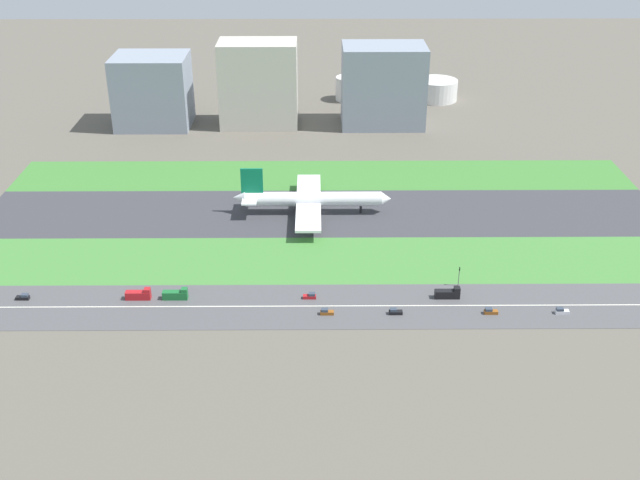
{
  "coord_description": "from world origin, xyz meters",
  "views": [
    {
      "loc": [
        -3.47,
        -292.16,
        136.71
      ],
      "look_at": [
        -1.64,
        -36.5,
        6.0
      ],
      "focal_mm": 43.66,
      "sensor_mm": 36.0,
      "label": 1
    }
  ],
  "objects_px": {
    "airliner": "(309,199)",
    "car_1": "(395,312)",
    "terminal_building": "(153,91)",
    "office_tower": "(383,86)",
    "truck_2": "(139,295)",
    "fuel_tank_east": "(436,90)",
    "car_5": "(310,296)",
    "truck_1": "(448,294)",
    "hangar_building": "(259,84)",
    "car_0": "(23,297)",
    "truck_0": "(176,295)",
    "car_2": "(490,311)",
    "fuel_tank_west": "(349,89)",
    "fuel_tank_centre": "(395,87)",
    "car_3": "(326,312)",
    "traffic_light": "(459,275)",
    "car_4": "(561,311)"
  },
  "relations": [
    {
      "from": "truck_0",
      "to": "truck_2",
      "type": "relative_size",
      "value": 1.0
    },
    {
      "from": "car_2",
      "to": "fuel_tank_centre",
      "type": "bearing_deg",
      "value": -87.83
    },
    {
      "from": "car_5",
      "to": "fuel_tank_east",
      "type": "relative_size",
      "value": 0.18
    },
    {
      "from": "airliner",
      "to": "car_0",
      "type": "xyz_separation_m",
      "value": [
        -95.8,
        -68.0,
        -5.31
      ]
    },
    {
      "from": "car_5",
      "to": "office_tower",
      "type": "xyz_separation_m",
      "value": [
        38.38,
        182.0,
        20.52
      ]
    },
    {
      "from": "car_2",
      "to": "terminal_building",
      "type": "relative_size",
      "value": 0.11
    },
    {
      "from": "car_5",
      "to": "truck_2",
      "type": "height_order",
      "value": "truck_2"
    },
    {
      "from": "car_0",
      "to": "truck_1",
      "type": "distance_m",
      "value": 142.82
    },
    {
      "from": "truck_0",
      "to": "fuel_tank_west",
      "type": "bearing_deg",
      "value": 73.47
    },
    {
      "from": "car_0",
      "to": "fuel_tank_west",
      "type": "bearing_deg",
      "value": 62.4
    },
    {
      "from": "car_0",
      "to": "traffic_light",
      "type": "bearing_deg",
      "value": 3.1
    },
    {
      "from": "truck_1",
      "to": "fuel_tank_centre",
      "type": "xyz_separation_m",
      "value": [
        3.33,
        227.0,
        5.95
      ]
    },
    {
      "from": "car_3",
      "to": "truck_1",
      "type": "height_order",
      "value": "truck_1"
    },
    {
      "from": "car_2",
      "to": "fuel_tank_centre",
      "type": "distance_m",
      "value": 237.26
    },
    {
      "from": "car_5",
      "to": "fuel_tank_centre",
      "type": "xyz_separation_m",
      "value": [
        49.74,
        227.0,
        6.7
      ]
    },
    {
      "from": "car_0",
      "to": "car_3",
      "type": "bearing_deg",
      "value": -5.61
    },
    {
      "from": "car_0",
      "to": "fuel_tank_centre",
      "type": "xyz_separation_m",
      "value": [
        146.14,
        227.0,
        6.7
      ]
    },
    {
      "from": "airliner",
      "to": "car_2",
      "type": "relative_size",
      "value": 14.77
    },
    {
      "from": "hangar_building",
      "to": "airliner",
      "type": "bearing_deg",
      "value": -76.43
    },
    {
      "from": "car_3",
      "to": "truck_1",
      "type": "bearing_deg",
      "value": -166.32
    },
    {
      "from": "terminal_building",
      "to": "fuel_tank_east",
      "type": "xyz_separation_m",
      "value": [
        158.99,
        45.0,
        -12.82
      ]
    },
    {
      "from": "truck_2",
      "to": "fuel_tank_east",
      "type": "xyz_separation_m",
      "value": [
        131.65,
        227.0,
        4.39
      ]
    },
    {
      "from": "hangar_building",
      "to": "fuel_tank_east",
      "type": "distance_m",
      "value": 112.94
    },
    {
      "from": "traffic_light",
      "to": "car_4",
      "type": "bearing_deg",
      "value": -30.38
    },
    {
      "from": "car_1",
      "to": "fuel_tank_centre",
      "type": "bearing_deg",
      "value": -95.32
    },
    {
      "from": "truck_2",
      "to": "fuel_tank_east",
      "type": "distance_m",
      "value": 262.45
    },
    {
      "from": "car_0",
      "to": "terminal_building",
      "type": "xyz_separation_m",
      "value": [
        11.57,
        182.0,
        17.96
      ]
    },
    {
      "from": "hangar_building",
      "to": "truck_1",
      "type": "bearing_deg",
      "value": -67.73
    },
    {
      "from": "fuel_tank_east",
      "to": "car_3",
      "type": "bearing_deg",
      "value": -106.2
    },
    {
      "from": "hangar_building",
      "to": "car_1",
      "type": "bearing_deg",
      "value": -73.8
    },
    {
      "from": "office_tower",
      "to": "fuel_tank_centre",
      "type": "relative_size",
      "value": 2.48
    },
    {
      "from": "car_1",
      "to": "terminal_building",
      "type": "height_order",
      "value": "terminal_building"
    },
    {
      "from": "truck_0",
      "to": "car_1",
      "type": "relative_size",
      "value": 1.91
    },
    {
      "from": "terminal_building",
      "to": "hangar_building",
      "type": "distance_m",
      "value": 56.83
    },
    {
      "from": "car_2",
      "to": "fuel_tank_west",
      "type": "height_order",
      "value": "fuel_tank_west"
    },
    {
      "from": "car_3",
      "to": "office_tower",
      "type": "height_order",
      "value": "office_tower"
    },
    {
      "from": "terminal_building",
      "to": "office_tower",
      "type": "relative_size",
      "value": 0.89
    },
    {
      "from": "office_tower",
      "to": "terminal_building",
      "type": "bearing_deg",
      "value": 180.0
    },
    {
      "from": "car_2",
      "to": "fuel_tank_west",
      "type": "relative_size",
      "value": 0.27
    },
    {
      "from": "car_2",
      "to": "terminal_building",
      "type": "xyz_separation_m",
      "value": [
        -143.55,
        192.0,
        17.96
      ]
    },
    {
      "from": "airliner",
      "to": "car_1",
      "type": "bearing_deg",
      "value": -70.07
    },
    {
      "from": "car_5",
      "to": "truck_1",
      "type": "xyz_separation_m",
      "value": [
        46.42,
        -0.0,
        0.75
      ]
    },
    {
      "from": "office_tower",
      "to": "fuel_tank_east",
      "type": "bearing_deg",
      "value": 51.51
    },
    {
      "from": "car_0",
      "to": "fuel_tank_east",
      "type": "relative_size",
      "value": 0.18
    },
    {
      "from": "airliner",
      "to": "truck_2",
      "type": "height_order",
      "value": "airliner"
    },
    {
      "from": "truck_2",
      "to": "car_2",
      "type": "height_order",
      "value": "truck_2"
    },
    {
      "from": "airliner",
      "to": "office_tower",
      "type": "height_order",
      "value": "office_tower"
    },
    {
      "from": "car_3",
      "to": "terminal_building",
      "type": "bearing_deg",
      "value": -64.85
    },
    {
      "from": "fuel_tank_west",
      "to": "traffic_light",
      "type": "bearing_deg",
      "value": -82.46
    },
    {
      "from": "car_0",
      "to": "car_2",
      "type": "relative_size",
      "value": 1.0
    }
  ]
}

